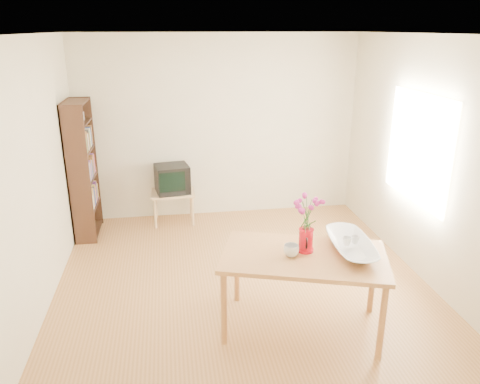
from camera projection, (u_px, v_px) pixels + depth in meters
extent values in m
plane|color=#986536|center=(244.00, 289.00, 5.03)|extent=(4.50, 4.50, 0.00)
plane|color=white|center=(245.00, 34.00, 4.17)|extent=(4.50, 4.50, 0.00)
plane|color=beige|center=(219.00, 128.00, 6.69)|extent=(4.00, 0.00, 4.00)
plane|color=beige|center=(314.00, 295.00, 2.50)|extent=(4.00, 0.00, 4.00)
plane|color=beige|center=(31.00, 183.00, 4.30)|extent=(0.00, 4.50, 4.50)
plane|color=beige|center=(433.00, 165.00, 4.89)|extent=(0.00, 4.50, 4.50)
plane|color=white|center=(418.00, 148.00, 5.14)|extent=(0.00, 1.30, 1.30)
cube|color=#AC6F3B|center=(304.00, 257.00, 4.16)|extent=(1.63, 1.23, 0.04)
cylinder|color=#AC6F3B|center=(224.00, 309.00, 4.05)|extent=(0.06, 0.06, 0.71)
cylinder|color=#AC6F3B|center=(382.00, 323.00, 3.85)|extent=(0.06, 0.06, 0.71)
cylinder|color=#AC6F3B|center=(237.00, 269.00, 4.71)|extent=(0.06, 0.06, 0.71)
cylinder|color=#AC6F3B|center=(373.00, 280.00, 4.51)|extent=(0.06, 0.06, 0.71)
cube|color=tan|center=(173.00, 193.00, 6.62)|extent=(0.60, 0.45, 0.03)
cylinder|color=tan|center=(155.00, 214.00, 6.48)|extent=(0.04, 0.04, 0.43)
cylinder|color=tan|center=(193.00, 212.00, 6.56)|extent=(0.04, 0.04, 0.43)
cylinder|color=tan|center=(155.00, 204.00, 6.83)|extent=(0.04, 0.04, 0.43)
cylinder|color=tan|center=(191.00, 202.00, 6.90)|extent=(0.04, 0.04, 0.43)
cube|color=black|center=(78.00, 178.00, 5.78)|extent=(0.28, 0.02, 1.80)
cube|color=black|center=(87.00, 163.00, 6.40)|extent=(0.28, 0.03, 1.80)
cube|color=black|center=(72.00, 171.00, 6.07)|extent=(0.02, 0.70, 1.80)
cube|color=black|center=(90.00, 230.00, 6.38)|extent=(0.27, 0.65, 0.02)
cube|color=black|center=(87.00, 206.00, 6.26)|extent=(0.27, 0.65, 0.02)
cube|color=black|center=(84.00, 179.00, 6.13)|extent=(0.27, 0.65, 0.02)
cube|color=black|center=(80.00, 151.00, 6.00)|extent=(0.27, 0.65, 0.02)
cube|color=black|center=(77.00, 123.00, 5.88)|extent=(0.27, 0.65, 0.02)
cube|color=black|center=(75.00, 102.00, 5.80)|extent=(0.27, 0.65, 0.02)
cylinder|color=red|center=(306.00, 240.00, 4.18)|extent=(0.13, 0.13, 0.21)
cylinder|color=red|center=(305.00, 250.00, 4.21)|extent=(0.15, 0.15, 0.02)
cylinder|color=red|center=(306.00, 229.00, 4.15)|extent=(0.13, 0.13, 0.01)
cone|color=red|center=(310.00, 234.00, 4.10)|extent=(0.06, 0.07, 0.06)
torus|color=black|center=(302.00, 236.00, 4.25)|extent=(0.04, 0.10, 0.10)
imported|color=white|center=(291.00, 250.00, 4.11)|extent=(0.16, 0.16, 0.11)
imported|color=white|center=(353.00, 224.00, 4.17)|extent=(0.58, 0.58, 0.51)
imported|color=white|center=(348.00, 229.00, 4.18)|extent=(0.09, 0.09, 0.06)
imported|color=white|center=(356.00, 228.00, 4.21)|extent=(0.07, 0.07, 0.06)
cube|color=black|center=(172.00, 179.00, 6.55)|extent=(0.51, 0.48, 0.39)
cube|color=black|center=(172.00, 176.00, 6.61)|extent=(0.35, 0.27, 0.27)
cube|color=black|center=(172.00, 182.00, 6.34)|extent=(0.35, 0.07, 0.27)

